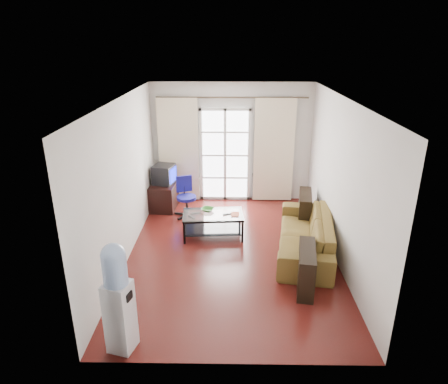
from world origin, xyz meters
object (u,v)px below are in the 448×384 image
Objects in this scene: sofa at (305,234)px; crt_tv at (163,174)px; task_chair at (187,205)px; tv_stand at (164,196)px; coffee_table at (213,222)px; water_cooler at (118,296)px.

crt_tv is (-2.81, 1.93, 0.45)m from sofa.
task_chair reaches higher than sofa.
tv_stand is at bearing -80.99° from crt_tv.
crt_tv is (-1.15, 1.38, 0.49)m from coffee_table.
crt_tv is at bearing 120.88° from task_chair.
sofa reaches higher than tv_stand.
crt_tv is 4.39m from water_cooler.
water_cooler is at bearing -108.19° from coffee_table.
water_cooler is (0.16, -4.35, 0.47)m from tv_stand.
water_cooler reaches higher than task_chair.
coffee_table is (-1.66, 0.55, -0.03)m from sofa.
sofa is 3.64m from water_cooler.
water_cooler is (-0.99, -3.01, 0.46)m from coffee_table.
tv_stand reaches higher than coffee_table.
task_chair is (-0.61, 0.94, -0.05)m from coffee_table.
coffee_table is at bearing -76.75° from task_chair.
sofa reaches higher than coffee_table.
crt_tv is 0.64× the size of task_chair.
coffee_table is at bearing -99.18° from sofa.
coffee_table is at bearing 87.67° from water_cooler.
sofa is at bearing 58.66° from water_cooler.
coffee_table is 1.86m from crt_tv.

